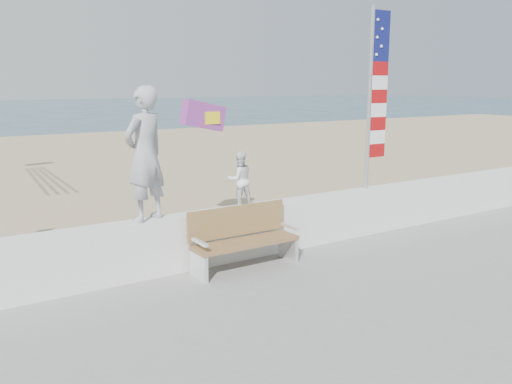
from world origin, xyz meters
TOP-DOWN VIEW (x-y plane):
  - ground at (0.00, 0.00)m, footprint 220.00×220.00m
  - sand at (0.00, 9.00)m, footprint 90.00×40.00m
  - seawall at (0.00, 2.00)m, footprint 30.00×0.35m
  - adult at (-1.66, 2.00)m, footprint 0.88×0.75m
  - child at (-0.00, 2.00)m, footprint 0.50×0.41m
  - bench at (-0.22, 1.55)m, footprint 1.80×0.57m
  - flag at (3.06, 2.00)m, footprint 0.50×0.08m
  - parafoil_kite at (0.52, 4.25)m, footprint 1.01×0.34m

SIDE VIEW (x-z plane):
  - ground at x=0.00m, z-range 0.00..0.00m
  - sand at x=0.00m, z-range 0.00..0.08m
  - seawall at x=0.00m, z-range 0.18..1.08m
  - bench at x=-0.22m, z-range 0.19..1.19m
  - child at x=0.00m, z-range 1.08..2.03m
  - adult at x=-1.66m, z-range 1.08..3.12m
  - parafoil_kite at x=0.52m, z-range 2.15..2.83m
  - flag at x=3.06m, z-range 1.24..4.74m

